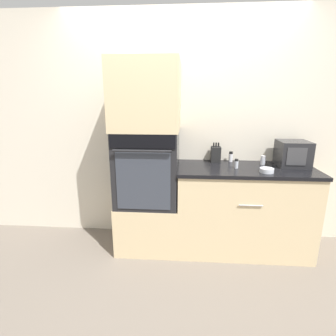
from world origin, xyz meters
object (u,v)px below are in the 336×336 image
at_px(knife_block, 216,154).
at_px(condiment_jar_near, 263,160).
at_px(bowl, 267,170).
at_px(condiment_jar_far, 231,157).
at_px(condiment_jar_mid, 236,164).
at_px(microwave, 293,154).
at_px(wall_oven, 148,167).

xyz_separation_m(knife_block, condiment_jar_near, (0.49, -0.09, -0.04)).
height_order(knife_block, bowl, knife_block).
relative_size(bowl, condiment_jar_far, 1.15).
bearing_deg(condiment_jar_near, bowl, -97.87).
bearing_deg(bowl, condiment_jar_mid, 153.51).
distance_m(microwave, knife_block, 0.78).
distance_m(bowl, condiment_jar_far, 0.49).
relative_size(microwave, bowl, 2.32).
height_order(bowl, condiment_jar_far, condiment_jar_far).
height_order(microwave, condiment_jar_near, microwave).
relative_size(wall_oven, knife_block, 3.59).
relative_size(wall_oven, condiment_jar_near, 8.05).
bearing_deg(wall_oven, microwave, 4.16).
relative_size(microwave, condiment_jar_near, 3.17).
relative_size(bowl, condiment_jar_mid, 1.36).
relative_size(condiment_jar_near, condiment_jar_far, 0.84).
xyz_separation_m(microwave, condiment_jar_far, (-0.60, 0.14, -0.07)).
distance_m(microwave, condiment_jar_far, 0.62).
bearing_deg(bowl, knife_block, 138.72).
bearing_deg(condiment_jar_far, knife_block, -173.56).
height_order(condiment_jar_mid, condiment_jar_far, condiment_jar_far).
height_order(microwave, condiment_jar_mid, microwave).
xyz_separation_m(wall_oven, condiment_jar_mid, (0.90, -0.03, 0.06)).
xyz_separation_m(condiment_jar_near, condiment_jar_mid, (-0.30, -0.17, 0.00)).
distance_m(wall_oven, condiment_jar_far, 0.92).
height_order(wall_oven, condiment_jar_far, wall_oven).
bearing_deg(condiment_jar_near, knife_block, 169.40).
bearing_deg(microwave, wall_oven, -175.84).
bearing_deg(knife_block, bowl, -41.28).
xyz_separation_m(bowl, condiment_jar_near, (0.04, 0.30, 0.03)).
relative_size(knife_block, condiment_jar_mid, 2.23).
bearing_deg(wall_oven, bowl, -8.06).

